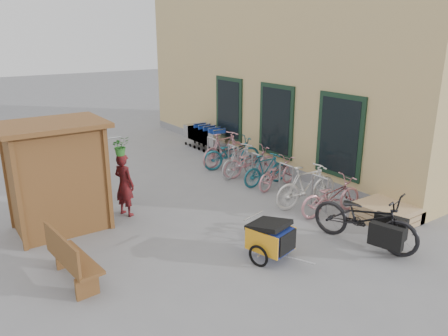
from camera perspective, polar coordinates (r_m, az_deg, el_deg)
ground at (r=9.67m, az=2.64°, el=-8.38°), size 80.00×80.00×0.00m
building at (r=16.42m, az=11.71°, el=14.61°), size 6.07×13.00×7.00m
kiosk at (r=9.95m, az=-21.58°, el=0.70°), size 2.49×1.65×2.40m
bike_rack at (r=12.57m, az=4.42°, el=0.31°), size 0.05×5.35×0.86m
pallet_stack at (r=10.74m, az=20.29°, el=-5.58°), size 1.00×1.20×0.40m
bench at (r=8.12m, az=-19.45°, el=-11.00°), size 0.59×1.52×0.94m
shopping_carts at (r=16.13m, az=-2.68°, el=4.37°), size 0.54×2.13×0.96m
child_trailer at (r=8.49m, az=6.10°, el=-8.94°), size 0.90×1.42×0.82m
cargo_bike at (r=9.35m, az=18.04°, el=-6.32°), size 1.31×2.35×1.17m
person_kiosk at (r=10.53m, az=-12.88°, el=-2.13°), size 0.55×0.65×1.52m
bike_0 at (r=10.71m, az=13.81°, el=-3.59°), size 1.80×0.81×0.92m
bike_1 at (r=11.01m, az=10.73°, el=-2.32°), size 1.86×0.74×1.09m
bike_2 at (r=12.27m, az=6.95°, el=-0.68°), size 1.68×0.88×0.84m
bike_3 at (r=12.42m, az=5.46°, el=-0.22°), size 1.53×0.46×0.91m
bike_4 at (r=13.13m, az=3.42°, el=0.83°), size 1.83×0.96×0.92m
bike_5 at (r=13.13m, az=2.03°, el=0.98°), size 1.69×0.86×0.98m
bike_6 at (r=13.89m, az=0.98°, el=1.97°), size 2.02×1.13×1.01m
bike_7 at (r=14.13m, az=-0.01°, el=2.47°), size 1.92×0.86×1.11m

